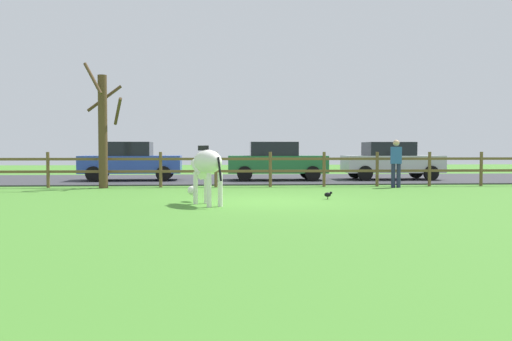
% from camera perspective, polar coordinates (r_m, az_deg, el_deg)
% --- Properties ---
extents(ground_plane, '(60.00, 60.00, 0.00)m').
position_cam_1_polar(ground_plane, '(13.42, 1.67, -3.33)').
color(ground_plane, '#47842D').
extents(parking_asphalt, '(28.00, 7.40, 0.05)m').
position_cam_1_polar(parking_asphalt, '(22.67, -0.52, -0.93)').
color(parking_asphalt, '#38383D').
rests_on(parking_asphalt, ground_plane).
extents(paddock_fence, '(21.07, 0.11, 1.22)m').
position_cam_1_polar(paddock_fence, '(18.32, -1.40, 0.39)').
color(paddock_fence, brown).
rests_on(paddock_fence, ground_plane).
extents(bare_tree, '(1.37, 1.32, 4.21)m').
position_cam_1_polar(bare_tree, '(18.49, -16.27, 4.48)').
color(bare_tree, '#513A23').
rests_on(bare_tree, ground_plane).
extents(zebra, '(1.07, 1.80, 1.41)m').
position_cam_1_polar(zebra, '(12.48, -5.44, 0.49)').
color(zebra, white).
rests_on(zebra, ground_plane).
extents(crow_on_grass, '(0.22, 0.10, 0.20)m').
position_cam_1_polar(crow_on_grass, '(14.02, 7.84, -2.59)').
color(crow_on_grass, black).
rests_on(crow_on_grass, ground_plane).
extents(parked_car_blue, '(4.05, 1.98, 1.56)m').
position_cam_1_polar(parked_car_blue, '(21.97, -13.45, 1.03)').
color(parked_car_blue, '#2D4CAD').
rests_on(parked_car_blue, parking_asphalt).
extents(parked_car_silver, '(4.02, 1.91, 1.56)m').
position_cam_1_polar(parked_car_silver, '(22.67, 14.44, 1.06)').
color(parked_car_silver, '#B7BABF').
rests_on(parked_car_silver, parking_asphalt).
extents(parked_car_green, '(4.03, 1.95, 1.56)m').
position_cam_1_polar(parked_car_green, '(21.54, 2.20, 1.07)').
color(parked_car_green, '#236B38').
rests_on(parked_car_green, parking_asphalt).
extents(visitor_near_fence, '(0.40, 0.29, 1.64)m').
position_cam_1_polar(visitor_near_fence, '(18.60, 14.96, 0.98)').
color(visitor_near_fence, '#232847').
rests_on(visitor_near_fence, ground_plane).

